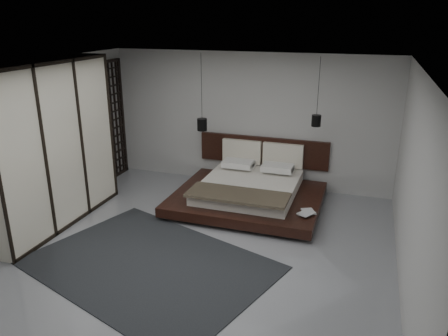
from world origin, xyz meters
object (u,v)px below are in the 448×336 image
(wardrobe, at_px, (48,146))
(rug, at_px, (150,265))
(pendant_left, at_px, (202,124))
(lattice_screen, at_px, (113,120))
(pendant_right, at_px, (316,120))
(bed, at_px, (249,190))

(wardrobe, xyz_separation_m, rug, (2.24, -0.80, -1.40))
(pendant_left, bearing_deg, rug, -83.79)
(wardrobe, height_order, rug, wardrobe)
(wardrobe, bearing_deg, lattice_screen, 96.04)
(wardrobe, bearing_deg, rug, -19.60)
(pendant_left, distance_m, wardrobe, 2.96)
(pendant_right, xyz_separation_m, wardrobe, (-4.17, -2.27, -0.24))
(bed, xyz_separation_m, rug, (-0.80, -2.63, -0.28))
(lattice_screen, bearing_deg, rug, -51.90)
(pendant_left, relative_size, rug, 0.45)
(lattice_screen, height_order, bed, lattice_screen)
(pendant_right, bearing_deg, rug, -122.19)
(pendant_left, relative_size, pendant_right, 1.21)
(rug, bearing_deg, wardrobe, 160.40)
(bed, distance_m, wardrobe, 3.72)
(lattice_screen, xyz_separation_m, rug, (2.49, -3.18, -1.29))
(lattice_screen, height_order, pendant_left, pendant_left)
(pendant_left, height_order, wardrobe, wardrobe)
(pendant_left, bearing_deg, bed, -20.90)
(lattice_screen, height_order, pendant_right, pendant_right)
(bed, height_order, pendant_left, pendant_left)
(pendant_left, xyz_separation_m, pendant_right, (2.26, -0.00, 0.25))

